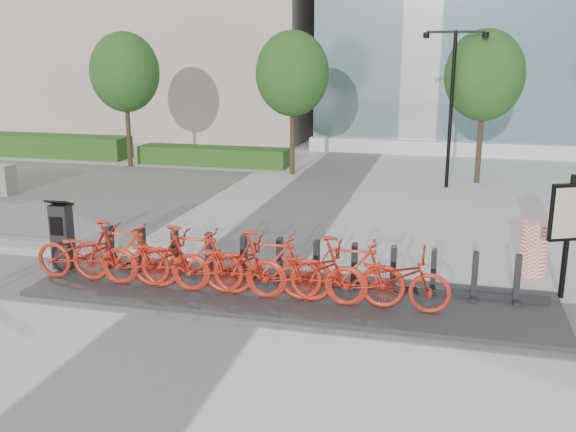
% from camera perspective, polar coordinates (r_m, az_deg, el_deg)
% --- Properties ---
extents(ground, '(120.00, 120.00, 0.00)m').
position_cam_1_polar(ground, '(12.01, -6.44, -7.00)').
color(ground, silver).
extents(gravel_patch, '(14.00, 14.00, 0.00)m').
position_cam_1_polar(gravel_patch, '(22.80, -24.13, 2.14)').
color(gravel_patch, '#49443E').
rests_on(gravel_patch, ground).
extents(hedge_a, '(10.00, 1.40, 0.90)m').
position_cam_1_polar(hedge_a, '(30.22, -22.69, 5.89)').
color(hedge_a, '#1F5214').
rests_on(hedge_a, ground).
extents(hedge_b, '(6.00, 1.20, 0.70)m').
position_cam_1_polar(hedge_b, '(25.62, -6.63, 5.33)').
color(hedge_b, '#1F5214').
rests_on(hedge_b, ground).
extents(tree_0, '(2.60, 2.60, 5.10)m').
position_cam_1_polar(tree_0, '(25.46, -14.30, 12.27)').
color(tree_0, '#3D301F').
rests_on(tree_0, ground).
extents(tree_1, '(2.60, 2.60, 5.10)m').
position_cam_1_polar(tree_1, '(23.12, 0.39, 12.52)').
color(tree_1, '#3D301F').
rests_on(tree_1, ground).
extents(tree_2, '(2.60, 2.60, 5.10)m').
position_cam_1_polar(tree_2, '(22.47, 17.07, 11.85)').
color(tree_2, '#3D301F').
rests_on(tree_2, ground).
extents(streetlamp, '(2.00, 0.20, 5.00)m').
position_cam_1_polar(streetlamp, '(21.47, 14.39, 10.71)').
color(streetlamp, black).
rests_on(streetlamp, ground).
extents(dock_pad, '(9.60, 2.40, 0.08)m').
position_cam_1_polar(dock_pad, '(11.89, -0.02, -6.92)').
color(dock_pad, '#343435').
rests_on(dock_pad, ground).
extents(dock_rail_posts, '(8.02, 0.50, 0.85)m').
position_cam_1_polar(dock_rail_posts, '(12.15, 0.81, -4.11)').
color(dock_rail_posts, black).
rests_on(dock_rail_posts, dock_pad).
extents(bike_0, '(2.10, 0.73, 1.10)m').
position_cam_1_polar(bike_0, '(12.87, -17.53, -3.14)').
color(bike_0, red).
rests_on(bike_0, dock_pad).
extents(bike_1, '(2.03, 0.57, 1.22)m').
position_cam_1_polar(bike_1, '(12.50, -14.73, -3.17)').
color(bike_1, red).
rests_on(bike_1, dock_pad).
extents(bike_2, '(2.10, 0.73, 1.10)m').
position_cam_1_polar(bike_2, '(12.19, -11.73, -3.74)').
color(bike_2, red).
rests_on(bike_2, dock_pad).
extents(bike_3, '(2.03, 0.57, 1.22)m').
position_cam_1_polar(bike_3, '(11.89, -8.61, -3.76)').
color(bike_3, red).
rests_on(bike_3, dock_pad).
extents(bike_4, '(2.10, 0.73, 1.10)m').
position_cam_1_polar(bike_4, '(11.66, -5.32, -4.34)').
color(bike_4, red).
rests_on(bike_4, dock_pad).
extents(bike_5, '(2.03, 0.57, 1.22)m').
position_cam_1_polar(bike_5, '(11.43, -1.91, -4.36)').
color(bike_5, red).
rests_on(bike_5, dock_pad).
extents(bike_6, '(2.10, 0.73, 1.10)m').
position_cam_1_polar(bike_6, '(11.28, 1.62, -4.94)').
color(bike_6, red).
rests_on(bike_6, dock_pad).
extents(bike_7, '(2.03, 0.57, 1.22)m').
position_cam_1_polar(bike_7, '(11.13, 5.25, -4.93)').
color(bike_7, red).
rests_on(bike_7, dock_pad).
extents(bike_8, '(2.10, 0.73, 1.10)m').
position_cam_1_polar(bike_8, '(11.07, 8.94, -5.49)').
color(bike_8, red).
rests_on(bike_8, dock_pad).
extents(kiosk, '(0.47, 0.40, 1.45)m').
position_cam_1_polar(kiosk, '(13.71, -19.44, -1.61)').
color(kiosk, black).
rests_on(kiosk, dock_pad).
extents(construction_barrel, '(0.67, 0.67, 1.10)m').
position_cam_1_polar(construction_barrel, '(13.72, 21.00, -2.73)').
color(construction_barrel, '#FC5122').
rests_on(construction_barrel, ground).
extents(map_sign, '(0.72, 0.41, 2.29)m').
position_cam_1_polar(map_sign, '(12.40, 23.74, -0.13)').
color(map_sign, black).
rests_on(map_sign, ground).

